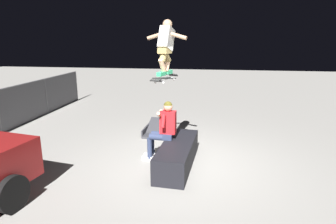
% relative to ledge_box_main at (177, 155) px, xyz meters
% --- Properties ---
extents(ground_plane, '(40.00, 40.00, 0.00)m').
position_rel_ledge_box_main_xyz_m(ground_plane, '(0.13, -0.09, -0.26)').
color(ground_plane, gray).
extents(ledge_box_main, '(2.02, 0.76, 0.52)m').
position_rel_ledge_box_main_xyz_m(ledge_box_main, '(0.00, 0.00, 0.00)').
color(ledge_box_main, black).
rests_on(ledge_box_main, ground).
extents(person_sitting_on_ledge, '(0.59, 0.76, 1.35)m').
position_rel_ledge_box_main_xyz_m(person_sitting_on_ledge, '(0.29, 0.35, 0.50)').
color(person_sitting_on_ledge, '#2D3856').
rests_on(person_sitting_on_ledge, ground).
extents(skateboard, '(1.04, 0.45, 0.13)m').
position_rel_ledge_box_main_xyz_m(skateboard, '(0.27, 0.31, 1.59)').
color(skateboard, black).
extents(skater_airborne, '(0.64, 0.88, 1.12)m').
position_rel_ledge_box_main_xyz_m(skater_airborne, '(0.32, 0.30, 2.28)').
color(skater_airborne, '#2D9E66').
extents(kicker_ramp, '(1.19, 0.83, 0.42)m').
position_rel_ledge_box_main_xyz_m(kicker_ramp, '(2.11, 0.78, -0.19)').
color(kicker_ramp, '#38383D').
rests_on(kicker_ramp, ground).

